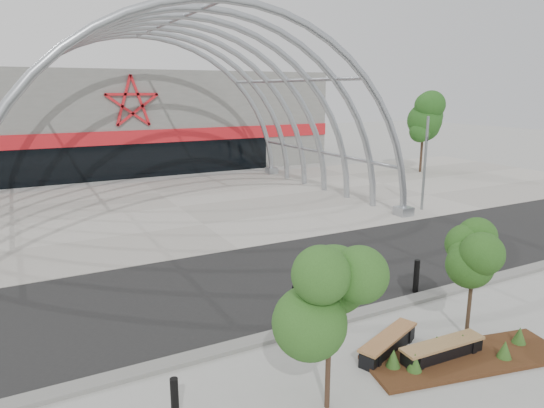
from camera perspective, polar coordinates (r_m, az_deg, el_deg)
ground at (r=14.81m, az=7.44°, el=-13.06°), size 140.00×140.00×0.00m
road at (r=17.51m, az=0.77°, el=-8.61°), size 140.00×7.00×0.02m
forecourt at (r=28.15m, az=-10.99°, el=-0.34°), size 60.00×17.00×0.04m
kerb at (r=14.60m, az=8.02°, el=-13.22°), size 60.00×0.50×0.12m
arena_building at (r=44.96m, az=-18.06°, el=9.42°), size 34.00×15.24×8.00m
vault_canopy at (r=28.16m, az=-10.99°, el=-0.34°), size 20.80×15.80×20.36m
planting_bed at (r=13.45m, az=21.53°, el=-16.21°), size 5.31×2.60×0.54m
signal_pole at (r=27.74m, az=17.56°, el=4.73°), size 0.26×0.73×5.17m
street_tree_0 at (r=9.94m, az=6.85°, el=-10.88°), size 1.52×1.52×3.47m
street_tree_1 at (r=13.80m, az=22.65°, el=-6.17°), size 1.29×1.29×3.05m
bench_0 at (r=13.17m, az=13.51°, el=-15.75°), size 2.29×1.28×0.47m
bench_1 at (r=13.21m, az=19.38°, el=-16.05°), size 2.36×0.62×0.49m
bollard_0 at (r=10.57m, az=-11.36°, el=-21.82°), size 0.16×0.16×1.02m
bollard_1 at (r=14.58m, az=2.65°, el=-11.34°), size 0.15×0.15×0.95m
bollard_2 at (r=14.71m, az=4.22°, el=-10.69°), size 0.18×0.18×1.15m
bollard_3 at (r=16.77m, az=16.62°, el=-8.16°), size 0.18×0.18×1.14m
bollard_4 at (r=16.95m, az=16.52°, el=-8.41°), size 0.14×0.14×0.87m
bg_tree_1 at (r=40.76m, az=17.42°, el=9.49°), size 2.70×2.70×5.91m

